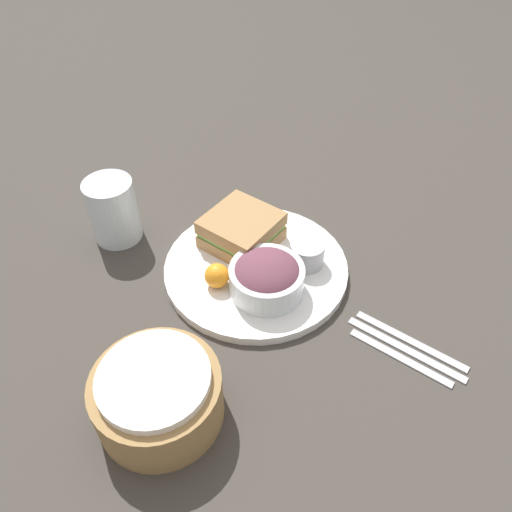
% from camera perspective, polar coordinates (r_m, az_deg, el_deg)
% --- Properties ---
extents(ground_plane, '(4.00, 4.00, 0.00)m').
position_cam_1_polar(ground_plane, '(0.84, -0.00, -1.75)').
color(ground_plane, '#3D3833').
extents(plate, '(0.30, 0.30, 0.02)m').
position_cam_1_polar(plate, '(0.83, -0.00, -1.37)').
color(plate, white).
rests_on(plate, ground_plane).
extents(sandwich, '(0.12, 0.12, 0.05)m').
position_cam_1_polar(sandwich, '(0.85, -1.66, 2.99)').
color(sandwich, '#A37A4C').
rests_on(sandwich, plate).
extents(salad_bowl, '(0.12, 0.12, 0.06)m').
position_cam_1_polar(salad_bowl, '(0.77, 1.23, -2.39)').
color(salad_bowl, white).
rests_on(salad_bowl, plate).
extents(dressing_cup, '(0.06, 0.06, 0.04)m').
position_cam_1_polar(dressing_cup, '(0.82, 5.83, 0.30)').
color(dressing_cup, '#B7B7BC').
rests_on(dressing_cup, plate).
extents(orange_wedge, '(0.04, 0.04, 0.04)m').
position_cam_1_polar(orange_wedge, '(0.78, -4.50, -2.25)').
color(orange_wedge, orange).
rests_on(orange_wedge, plate).
extents(drink_glass, '(0.08, 0.08, 0.12)m').
position_cam_1_polar(drink_glass, '(0.90, -16.00, 5.03)').
color(drink_glass, silver).
rests_on(drink_glass, ground_plane).
extents(bread_basket, '(0.16, 0.16, 0.09)m').
position_cam_1_polar(bread_basket, '(0.66, -11.15, -15.36)').
color(bread_basket, '#997547').
rests_on(bread_basket, ground_plane).
extents(fork, '(0.17, 0.03, 0.01)m').
position_cam_1_polar(fork, '(0.78, 17.25, -9.20)').
color(fork, '#B2B2B7').
rests_on(fork, ground_plane).
extents(knife, '(0.18, 0.03, 0.01)m').
position_cam_1_polar(knife, '(0.77, 16.71, -10.10)').
color(knife, '#B2B2B7').
rests_on(knife, ground_plane).
extents(spoon, '(0.16, 0.03, 0.01)m').
position_cam_1_polar(spoon, '(0.75, 16.16, -11.03)').
color(spoon, '#B2B2B7').
rests_on(spoon, ground_plane).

